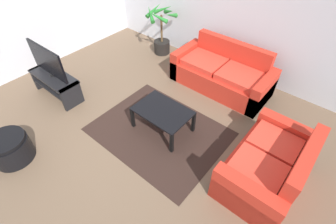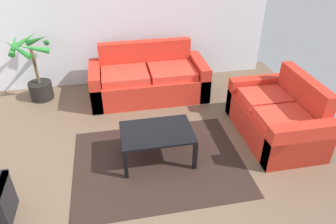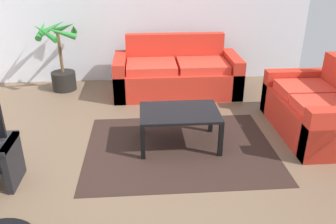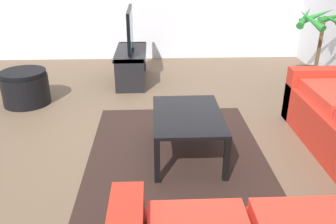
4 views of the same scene
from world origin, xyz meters
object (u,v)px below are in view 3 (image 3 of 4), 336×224
at_px(potted_palm, 61,62).
at_px(coffee_table, 179,116).
at_px(couch_main, 177,75).
at_px(couch_loveseat, 318,111).

bearing_deg(potted_palm, coffee_table, -48.62).
height_order(couch_main, couch_loveseat, same).
bearing_deg(couch_main, potted_palm, 171.98).
bearing_deg(coffee_table, potted_palm, 131.38).
height_order(couch_loveseat, coffee_table, couch_loveseat).
distance_m(couch_main, couch_loveseat, 2.24).
bearing_deg(coffee_table, couch_main, 85.57).
relative_size(couch_main, potted_palm, 1.74).
height_order(couch_main, potted_palm, potted_palm).
xyz_separation_m(couch_loveseat, potted_palm, (-3.52, 1.78, 0.18)).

